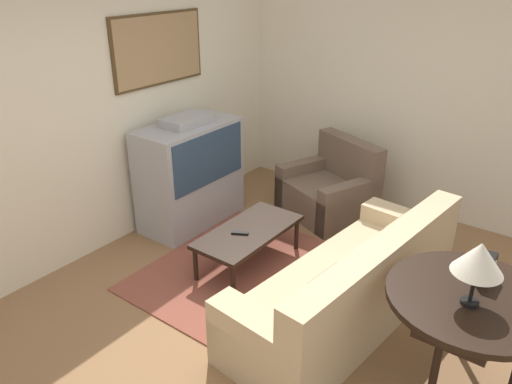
% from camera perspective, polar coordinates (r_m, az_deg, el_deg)
% --- Properties ---
extents(ground_plane, '(12.00, 12.00, 0.00)m').
position_cam_1_polar(ground_plane, '(4.29, 2.45, -14.12)').
color(ground_plane, '#8E6642').
extents(wall_back, '(12.00, 0.10, 2.70)m').
position_cam_1_polar(wall_back, '(5.04, -17.72, 8.30)').
color(wall_back, beige).
rests_on(wall_back, ground_plane).
extents(wall_right, '(0.06, 12.00, 2.70)m').
position_cam_1_polar(wall_right, '(5.87, 17.70, 10.47)').
color(wall_right, beige).
rests_on(wall_right, ground_plane).
extents(area_rug, '(1.92, 1.49, 0.01)m').
position_cam_1_polar(area_rug, '(4.85, -2.07, -8.85)').
color(area_rug, brown).
rests_on(area_rug, ground_plane).
extents(tv, '(1.16, 0.59, 1.23)m').
position_cam_1_polar(tv, '(5.51, -7.53, 2.10)').
color(tv, '#9E9EA3').
rests_on(tv, ground_plane).
extents(couch, '(2.35, 1.06, 0.83)m').
position_cam_1_polar(couch, '(4.18, 10.75, -10.75)').
color(couch, '#CCB289').
rests_on(couch, ground_plane).
extents(armchair, '(1.10, 1.18, 0.86)m').
position_cam_1_polar(armchair, '(5.83, 8.44, 0.14)').
color(armchair, brown).
rests_on(armchair, ground_plane).
extents(coffee_table, '(1.12, 0.54, 0.39)m').
position_cam_1_polar(coffee_table, '(4.76, -0.86, -4.74)').
color(coffee_table, black).
rests_on(coffee_table, ground_plane).
extents(console_table, '(1.06, 1.06, 0.79)m').
position_cam_1_polar(console_table, '(3.53, 23.34, -11.75)').
color(console_table, black).
rests_on(console_table, ground_plane).
extents(table_lamp, '(0.30, 0.30, 0.43)m').
position_cam_1_polar(table_lamp, '(3.24, 24.14, -6.98)').
color(table_lamp, black).
rests_on(table_lamp, console_table).
extents(mantel_clock, '(0.18, 0.10, 0.17)m').
position_cam_1_polar(mantel_clock, '(3.63, 24.79, -7.90)').
color(mantel_clock, black).
rests_on(mantel_clock, console_table).
extents(remote, '(0.12, 0.16, 0.02)m').
position_cam_1_polar(remote, '(4.67, -1.84, -4.70)').
color(remote, black).
rests_on(remote, coffee_table).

